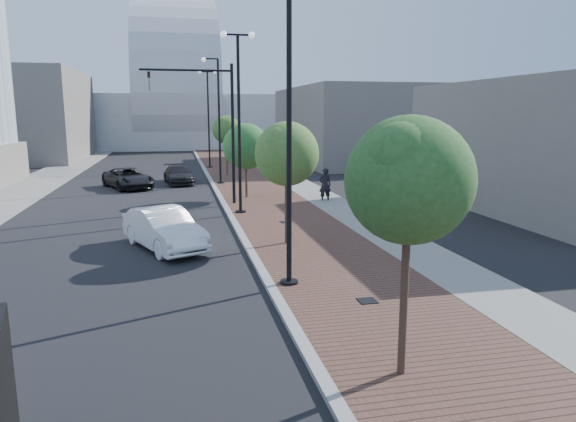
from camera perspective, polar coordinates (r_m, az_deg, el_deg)
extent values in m
cube|color=#4C2D23|center=(45.78, -4.38, 4.04)|extent=(7.00, 140.00, 0.12)
cube|color=slate|center=(46.23, -1.05, 4.14)|extent=(2.40, 140.00, 0.13)
cube|color=gray|center=(45.44, -8.76, 3.91)|extent=(0.30, 140.00, 0.14)
cube|color=slate|center=(46.52, -24.98, 3.18)|extent=(4.00, 140.00, 0.12)
imported|color=white|center=(21.10, -13.38, -1.91)|extent=(3.52, 5.15, 1.61)
imported|color=black|center=(38.99, -17.04, 3.44)|extent=(4.30, 5.74, 1.45)
imported|color=black|center=(40.64, -11.86, 3.90)|extent=(2.46, 4.90, 1.37)
imported|color=black|center=(31.37, 4.05, 2.81)|extent=(0.77, 0.52, 2.06)
cylinder|color=black|center=(16.26, 0.12, -7.93)|extent=(0.56, 0.56, 0.20)
cylinder|color=black|center=(15.43, 0.12, 8.20)|extent=(0.16, 0.16, 9.00)
cylinder|color=black|center=(27.75, -5.19, -0.18)|extent=(0.56, 0.56, 0.20)
cylinder|color=black|center=(27.27, -5.35, 9.20)|extent=(0.16, 0.16, 9.00)
cylinder|color=black|center=(27.53, -5.52, 18.60)|extent=(1.40, 0.10, 0.10)
sphere|color=silver|center=(27.46, -7.05, 18.59)|extent=(0.32, 0.32, 0.32)
sphere|color=silver|center=(27.63, -4.00, 18.59)|extent=(0.32, 0.32, 0.32)
cylinder|color=black|center=(39.54, -7.35, 3.00)|extent=(0.56, 0.56, 0.20)
cylinder|color=black|center=(39.21, -7.51, 9.57)|extent=(0.16, 0.16, 9.00)
cylinder|color=black|center=(39.35, -8.43, 16.11)|extent=(1.00, 0.10, 0.10)
sphere|color=silver|center=(39.31, -9.18, 15.99)|extent=(0.32, 0.32, 0.32)
cylinder|color=black|center=(51.43, -8.52, 4.72)|extent=(0.56, 0.56, 0.20)
cylinder|color=black|center=(51.17, -8.66, 9.76)|extent=(0.16, 0.16, 9.00)
cylinder|color=black|center=(51.31, -8.80, 14.79)|extent=(1.40, 0.10, 0.10)
sphere|color=silver|center=(51.27, -9.61, 14.77)|extent=(0.32, 0.32, 0.32)
sphere|color=silver|center=(51.36, -8.00, 14.80)|extent=(0.32, 0.32, 0.32)
cylinder|color=black|center=(30.27, -6.02, 8.14)|extent=(0.18, 0.18, 8.00)
cylinder|color=black|center=(30.16, -11.05, 14.85)|extent=(5.00, 0.12, 0.12)
imported|color=black|center=(30.14, -14.92, 13.55)|extent=(0.16, 0.20, 1.00)
cylinder|color=#382619|center=(10.59, 12.58, -8.33)|extent=(0.16, 0.16, 3.76)
sphere|color=#22501B|center=(10.11, 13.06, 3.28)|extent=(2.45, 2.45, 2.45)
sphere|color=#22501B|center=(10.58, 14.28, 2.08)|extent=(1.72, 1.72, 1.72)
sphere|color=#22501B|center=(9.67, 12.30, 5.24)|extent=(1.47, 1.47, 1.47)
cylinder|color=#382619|center=(20.82, -0.14, 0.82)|extent=(0.16, 0.16, 3.46)
sphere|color=#3A6522|center=(20.58, -0.14, 6.26)|extent=(2.53, 2.53, 2.53)
sphere|color=#3A6522|center=(20.98, 0.76, 5.66)|extent=(1.77, 1.77, 1.77)
sphere|color=#3A6522|center=(20.20, -0.80, 7.16)|extent=(1.52, 1.52, 1.52)
cylinder|color=#382619|center=(32.57, -4.57, 3.98)|extent=(0.16, 0.16, 3.06)
sphere|color=#205D20|center=(32.41, -4.62, 7.05)|extent=(2.84, 2.84, 2.84)
sphere|color=#205D20|center=(32.78, -3.99, 6.71)|extent=(1.99, 1.99, 1.99)
sphere|color=#205D20|center=(32.06, -5.09, 7.55)|extent=(1.70, 1.70, 1.70)
cylinder|color=#382619|center=(44.40, -6.68, 6.10)|extent=(0.16, 0.16, 3.67)
sphere|color=#2C541C|center=(44.29, -6.73, 8.81)|extent=(2.35, 2.35, 2.35)
sphere|color=#2C541C|center=(44.64, -6.25, 8.49)|extent=(1.64, 1.64, 1.64)
sphere|color=#2C541C|center=(43.96, -7.10, 9.27)|extent=(1.41, 1.41, 1.41)
cube|color=#A7ACB1|center=(90.07, -11.95, 9.57)|extent=(50.00, 28.00, 8.00)
cube|color=#68635D|center=(67.32, -27.50, 9.20)|extent=(14.00, 20.00, 10.00)
cube|color=#645F5A|center=(58.16, 6.61, 9.28)|extent=(12.00, 22.00, 8.00)
cube|color=#615C57|center=(32.55, 27.46, 6.31)|extent=(10.00, 16.00, 7.00)
cube|color=black|center=(14.93, 8.65, -9.65)|extent=(0.50, 0.50, 0.02)
cube|color=black|center=(25.13, -0.26, -1.20)|extent=(0.50, 0.50, 0.02)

